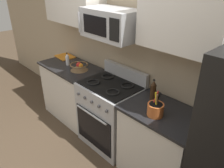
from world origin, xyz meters
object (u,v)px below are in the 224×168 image
utensil_crock (155,109)px  range_oven (110,114)px  fruit_basket (79,67)px  cutting_board (65,57)px  microwave (112,23)px  bottle_soy (153,90)px  bottle_vinegar (67,60)px

utensil_crock → range_oven: bearing=171.3°
utensil_crock → fruit_basket: size_ratio=1.00×
utensil_crock → cutting_board: (-2.09, 0.28, -0.06)m
utensil_crock → cutting_board: bearing=172.4°
range_oven → microwave: microwave is taller
bottle_soy → bottle_vinegar: (-1.54, -0.12, -0.02)m
utensil_crock → bottle_soy: 0.32m
bottle_soy → cutting_board: bearing=178.7°
microwave → bottle_soy: 0.88m
utensil_crock → bottle_vinegar: utensil_crock is taller
utensil_crock → bottle_vinegar: bearing=176.3°
cutting_board → bottle_soy: bearing=-1.3°
range_oven → bottle_soy: size_ratio=4.43×
range_oven → bottle_vinegar: (-0.96, -0.01, 0.53)m
utensil_crock → fruit_basket: bearing=175.1°
range_oven → bottle_vinegar: bottle_vinegar is taller
range_oven → cutting_board: bearing=173.1°
bottle_soy → utensil_crock: bearing=-48.1°
fruit_basket → bottle_soy: bottle_soy is taller
cutting_board → bottle_vinegar: bearing=-25.9°
cutting_board → fruit_basket: bearing=-13.7°
range_oven → fruit_basket: 0.83m
bottle_soy → bottle_vinegar: size_ratio=1.25×
fruit_basket → bottle_vinegar: (-0.28, -0.01, 0.04)m
fruit_basket → microwave: bearing=1.7°
utensil_crock → bottle_soy: (-0.21, 0.23, 0.04)m
cutting_board → microwave: bearing=-5.8°
range_oven → utensil_crock: 0.95m
microwave → cutting_board: microwave is taller
fruit_basket → cutting_board: fruit_basket is taller
bottle_soy → microwave: bearing=-171.4°
bottle_soy → bottle_vinegar: bottle_soy is taller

